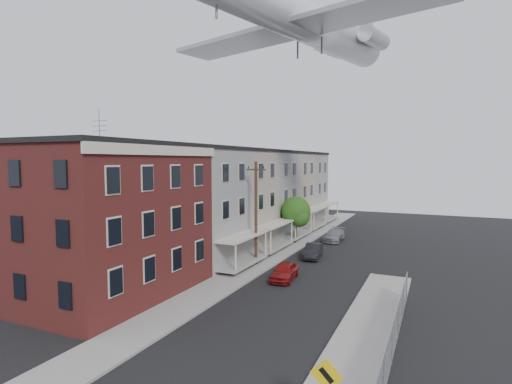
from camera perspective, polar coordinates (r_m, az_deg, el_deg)
sidewalk_left at (r=40.66m, az=3.69°, el=-8.31°), size 3.00×62.00×0.12m
sidewalk_right at (r=21.30m, az=14.79°, el=-20.65°), size 3.00×26.00×0.12m
curb_left at (r=40.18m, az=5.64°, el=-8.47°), size 0.15×62.00×0.14m
curb_right at (r=21.56m, az=10.74°, el=-20.23°), size 0.15×26.00×0.14m
corner_building at (r=29.03m, az=-21.03°, el=-3.53°), size 10.31×12.30×12.15m
row_house_a at (r=36.23m, az=-10.20°, el=-1.81°), size 11.98×7.00×10.30m
row_house_b at (r=42.14m, az=-4.76°, el=-0.88°), size 11.98×7.00×10.30m
row_house_c at (r=48.34m, az=-0.69°, el=-0.18°), size 11.98×7.00×10.30m
row_house_d at (r=54.73m, az=2.45°, el=0.36°), size 11.98×7.00×10.30m
row_house_e at (r=61.25m, az=4.92°, el=0.78°), size 11.98×7.00×10.30m
chainlink_fence at (r=19.83m, az=18.86°, el=-19.74°), size 0.06×18.06×1.90m
utility_pole at (r=34.44m, az=-0.01°, el=-2.83°), size 1.80×0.26×9.00m
street_tree at (r=43.63m, az=5.83°, el=-2.93°), size 3.22×3.20×5.20m
car_near at (r=31.05m, az=4.12°, el=-11.23°), size 1.88×3.97×1.31m
car_mid at (r=38.01m, az=8.15°, el=-8.34°), size 1.92×4.13×1.31m
car_far at (r=46.23m, az=11.10°, el=-6.07°), size 1.90×4.58×1.32m
airplane at (r=38.67m, az=7.33°, el=22.83°), size 25.70×29.39×8.48m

